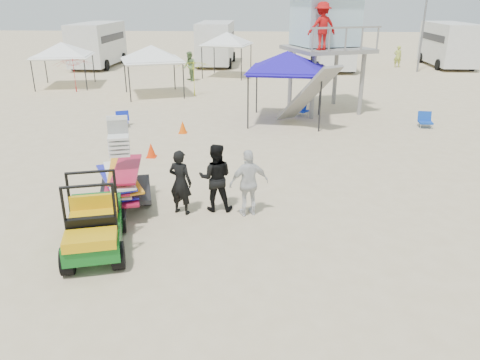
# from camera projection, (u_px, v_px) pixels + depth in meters

# --- Properties ---
(ground) EXTENTS (140.00, 140.00, 0.00)m
(ground) POSITION_uv_depth(u_px,v_px,m) (202.00, 311.00, 8.15)
(ground) COLOR beige
(ground) RESTS_ON ground
(utility_cart) EXTENTS (1.63, 2.41, 1.67)m
(utility_cart) POSITION_uv_depth(u_px,v_px,m) (92.00, 219.00, 9.78)
(utility_cart) COLOR #0E5B19
(utility_cart) RESTS_ON ground
(surf_trailer) EXTENTS (1.69, 2.45, 2.12)m
(surf_trailer) POSITION_uv_depth(u_px,v_px,m) (124.00, 176.00, 11.92)
(surf_trailer) COLOR black
(surf_trailer) RESTS_ON ground
(man_left) EXTENTS (0.70, 0.58, 1.66)m
(man_left) POSITION_uv_depth(u_px,v_px,m) (180.00, 182.00, 11.57)
(man_left) COLOR black
(man_left) RESTS_ON ground
(man_mid) EXTENTS (0.88, 0.70, 1.76)m
(man_mid) POSITION_uv_depth(u_px,v_px,m) (216.00, 178.00, 11.74)
(man_mid) COLOR black
(man_mid) RESTS_ON ground
(man_right) EXTENTS (1.08, 0.74, 1.70)m
(man_right) POSITION_uv_depth(u_px,v_px,m) (249.00, 183.00, 11.48)
(man_right) COLOR silver
(man_right) RESTS_ON ground
(lifeguard_tower) EXTENTS (4.32, 4.32, 5.35)m
(lifeguard_tower) POSITION_uv_depth(u_px,v_px,m) (326.00, 23.00, 21.16)
(lifeguard_tower) COLOR gray
(lifeguard_tower) RESTS_ON ground
(canopy_blue) EXTENTS (3.36, 3.36, 3.41)m
(canopy_blue) POSITION_uv_depth(u_px,v_px,m) (287.00, 54.00, 19.51)
(canopy_blue) COLOR black
(canopy_blue) RESTS_ON ground
(canopy_white_a) EXTENTS (3.83, 3.83, 3.10)m
(canopy_white_a) POSITION_uv_depth(u_px,v_px,m) (151.00, 48.00, 25.02)
(canopy_white_a) COLOR black
(canopy_white_a) RESTS_ON ground
(canopy_white_b) EXTENTS (3.59, 3.59, 3.02)m
(canopy_white_b) POSITION_uv_depth(u_px,v_px,m) (61.00, 45.00, 27.57)
(canopy_white_b) COLOR black
(canopy_white_b) RESTS_ON ground
(canopy_white_c) EXTENTS (3.34, 3.34, 3.33)m
(canopy_white_c) POSITION_uv_depth(u_px,v_px,m) (227.00, 34.00, 31.06)
(canopy_white_c) COLOR black
(canopy_white_c) RESTS_ON ground
(umbrella_a) EXTENTS (2.50, 2.53, 1.91)m
(umbrella_a) POSITION_uv_depth(u_px,v_px,m) (74.00, 75.00, 26.48)
(umbrella_a) COLOR red
(umbrella_a) RESTS_ON ground
(umbrella_b) EXTENTS (2.96, 2.96, 1.90)m
(umbrella_b) POSITION_uv_depth(u_px,v_px,m) (195.00, 78.00, 25.46)
(umbrella_b) COLOR #C9D112
(umbrella_b) RESTS_ON ground
(cone_near) EXTENTS (0.34, 0.34, 0.50)m
(cone_near) POSITION_uv_depth(u_px,v_px,m) (151.00, 150.00, 15.89)
(cone_near) COLOR #FF3808
(cone_near) RESTS_ON ground
(cone_far) EXTENTS (0.34, 0.34, 0.50)m
(cone_far) POSITION_uv_depth(u_px,v_px,m) (183.00, 127.00, 18.71)
(cone_far) COLOR #FF5908
(cone_far) RESTS_ON ground
(beach_chair_a) EXTENTS (0.69, 0.76, 0.64)m
(beach_chair_a) POSITION_uv_depth(u_px,v_px,m) (122.00, 119.00, 19.65)
(beach_chair_a) COLOR #1024B3
(beach_chair_a) RESTS_ON ground
(beach_chair_b) EXTENTS (0.59, 0.63, 0.64)m
(beach_chair_b) POSITION_uv_depth(u_px,v_px,m) (425.00, 120.00, 19.56)
(beach_chair_b) COLOR #0F3EA9
(beach_chair_b) RESTS_ON ground
(beach_chair_c) EXTENTS (0.73, 0.83, 0.64)m
(beach_chair_c) POSITION_uv_depth(u_px,v_px,m) (301.00, 108.00, 21.53)
(beach_chair_c) COLOR #0F2DA9
(beach_chair_c) RESTS_ON ground
(rv_far_left) EXTENTS (2.64, 6.80, 3.25)m
(rv_far_left) POSITION_uv_depth(u_px,v_px,m) (97.00, 43.00, 35.98)
(rv_far_left) COLOR silver
(rv_far_left) RESTS_ON ground
(rv_mid_left) EXTENTS (2.65, 6.50, 3.25)m
(rv_mid_left) POSITION_uv_depth(u_px,v_px,m) (216.00, 41.00, 36.91)
(rv_mid_left) COLOR silver
(rv_mid_left) RESTS_ON ground
(rv_mid_right) EXTENTS (2.64, 7.00, 3.25)m
(rv_mid_right) POSITION_uv_depth(u_px,v_px,m) (333.00, 44.00, 35.05)
(rv_mid_right) COLOR silver
(rv_mid_right) RESTS_ON ground
(rv_far_right) EXTENTS (2.64, 6.60, 3.25)m
(rv_far_right) POSITION_uv_depth(u_px,v_px,m) (448.00, 43.00, 35.98)
(rv_far_right) COLOR silver
(rv_far_right) RESTS_ON ground
(light_pole_left) EXTENTS (0.14, 0.14, 8.00)m
(light_pole_left) POSITION_uv_depth(u_px,v_px,m) (296.00, 14.00, 31.62)
(light_pole_left) COLOR slate
(light_pole_left) RESTS_ON ground
(light_pole_right) EXTENTS (0.14, 0.14, 8.00)m
(light_pole_right) POSITION_uv_depth(u_px,v_px,m) (425.00, 14.00, 32.55)
(light_pole_right) COLOR slate
(light_pole_right) RESTS_ON ground
(distant_beachgoers) EXTENTS (15.83, 7.94, 1.86)m
(distant_beachgoers) POSITION_uv_depth(u_px,v_px,m) (246.00, 64.00, 31.44)
(distant_beachgoers) COLOR #AFC249
(distant_beachgoers) RESTS_ON ground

